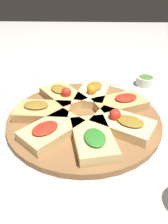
{
  "coord_description": "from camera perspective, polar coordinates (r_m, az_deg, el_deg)",
  "views": [
    {
      "loc": [
        -0.52,
        -0.02,
        0.36
      ],
      "look_at": [
        0.0,
        0.0,
        0.03
      ],
      "focal_mm": 35.0,
      "sensor_mm": 36.0,
      "label": 1
    }
  ],
  "objects": [
    {
      "name": "focaccia_slice_5",
      "position": [
        0.66,
        9.45,
        2.26
      ],
      "size": [
        0.15,
        0.18,
        0.04
      ],
      "color": "tan",
      "rests_on": "serving_board"
    },
    {
      "name": "plate_right",
      "position": [
        0.91,
        -18.84,
        7.97
      ],
      "size": [
        0.25,
        0.25,
        0.02
      ],
      "color": "white",
      "rests_on": "ground_plane"
    },
    {
      "name": "ground_plane",
      "position": [
        0.63,
        0.0,
        -2.29
      ],
      "size": [
        3.0,
        3.0,
        0.0
      ],
      "primitive_type": "plane",
      "color": "beige"
    },
    {
      "name": "focaccia_slice_4",
      "position": [
        0.57,
        10.04,
        -3.01
      ],
      "size": [
        0.15,
        0.18,
        0.05
      ],
      "color": "#E5C689",
      "rests_on": "serving_board"
    },
    {
      "name": "focaccia_slice_3",
      "position": [
        0.52,
        2.37,
        -6.79
      ],
      "size": [
        0.17,
        0.12,
        0.04
      ],
      "color": "#DBB775",
      "rests_on": "serving_board"
    },
    {
      "name": "dipping_bowl",
      "position": [
        0.86,
        15.74,
        7.89
      ],
      "size": [
        0.07,
        0.07,
        0.03
      ],
      "color": "silver",
      "rests_on": "ground_plane"
    },
    {
      "name": "focaccia_slice_1",
      "position": [
        0.63,
        -10.74,
        0.52
      ],
      "size": [
        0.09,
        0.16,
        0.04
      ],
      "color": "tan",
      "rests_on": "serving_board"
    },
    {
      "name": "focaccia_slice_0",
      "position": [
        0.7,
        -5.57,
        4.4
      ],
      "size": [
        0.18,
        0.16,
        0.05
      ],
      "color": "tan",
      "rests_on": "serving_board"
    },
    {
      "name": "focaccia_slice_2",
      "position": [
        0.55,
        -8.53,
        -4.7
      ],
      "size": [
        0.17,
        0.17,
        0.04
      ],
      "color": "#DBB775",
      "rests_on": "serving_board"
    },
    {
      "name": "focaccia_slice_6",
      "position": [
        0.71,
        2.41,
        5.09
      ],
      "size": [
        0.17,
        0.12,
        0.05
      ],
      "color": "#E5C689",
      "rests_on": "serving_board"
    },
    {
      "name": "serving_board",
      "position": [
        0.63,
        0.0,
        -1.65
      ],
      "size": [
        0.43,
        0.43,
        0.02
      ],
      "primitive_type": "cylinder",
      "color": "brown",
      "rests_on": "ground_plane"
    }
  ]
}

